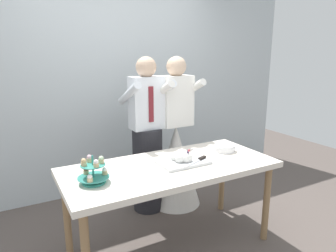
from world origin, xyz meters
TOP-DOWN VIEW (x-y plane):
  - ground_plane at (0.00, 0.00)m, footprint 8.00×8.00m
  - rear_wall at (0.00, 1.47)m, footprint 5.20×0.10m
  - dessert_table at (0.00, 0.00)m, footprint 1.80×0.80m
  - cupcake_stand at (-0.67, -0.05)m, footprint 0.23×0.23m
  - main_cake_tray at (0.11, -0.00)m, footprint 0.43×0.32m
  - plate_stack at (0.63, 0.07)m, footprint 0.21×0.20m
  - person_groom at (0.12, 0.72)m, footprint 0.46×0.49m
  - person_bride at (0.45, 0.69)m, footprint 0.56×0.56m

SIDE VIEW (x-z plane):
  - ground_plane at x=0.00m, z-range 0.00..0.00m
  - person_bride at x=0.45m, z-range -0.25..1.41m
  - dessert_table at x=0.00m, z-range 0.31..1.09m
  - person_groom at x=0.12m, z-range -0.08..1.58m
  - plate_stack at x=0.63m, z-range 0.78..0.84m
  - main_cake_tray at x=0.11m, z-range 0.75..0.88m
  - cupcake_stand at x=-0.67m, z-range 0.75..0.96m
  - rear_wall at x=0.00m, z-range 0.00..2.90m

